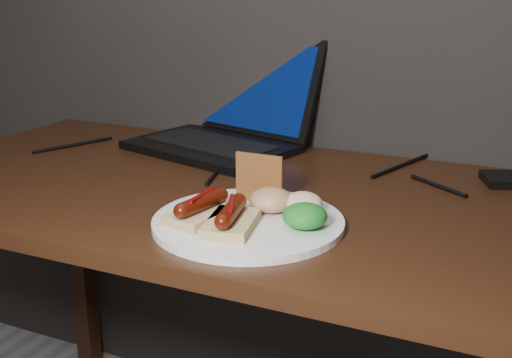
{
  "coord_description": "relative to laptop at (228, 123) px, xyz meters",
  "views": [
    {
      "loc": [
        0.52,
        0.35,
        1.13
      ],
      "look_at": [
        0.11,
        1.25,
        0.82
      ],
      "focal_mm": 45.0,
      "sensor_mm": 36.0,
      "label": 1
    }
  ],
  "objects": [
    {
      "name": "desk",
      "position": [
        0.16,
        -0.28,
        -0.14
      ],
      "size": [
        1.4,
        0.7,
        0.75
      ],
      "color": "#381F0E",
      "rests_on": "ground"
    },
    {
      "name": "laptop",
      "position": [
        0.0,
        0.0,
        0.0
      ],
      "size": [
        0.43,
        0.41,
        0.25
      ],
      "color": "black",
      "rests_on": "desk"
    },
    {
      "name": "desk_cables",
      "position": [
        0.15,
        -0.12,
        -0.05
      ],
      "size": [
        0.94,
        0.39,
        0.01
      ],
      "color": "black",
      "rests_on": "desk"
    },
    {
      "name": "plate",
      "position": [
        0.26,
        -0.44,
        -0.05
      ],
      "size": [
        0.31,
        0.31,
        0.01
      ],
      "primitive_type": "cylinder",
      "rotation": [
        0.0,
        0.0,
        -0.01
      ],
      "color": "silver",
      "rests_on": "desk"
    },
    {
      "name": "bread_sausage_left",
      "position": [
        0.2,
        -0.48,
        -0.03
      ],
      "size": [
        0.09,
        0.13,
        0.04
      ],
      "color": "#D9B37F",
      "rests_on": "plate"
    },
    {
      "name": "bread_sausage_center",
      "position": [
        0.26,
        -0.49,
        -0.03
      ],
      "size": [
        0.09,
        0.13,
        0.04
      ],
      "color": "#D9B37F",
      "rests_on": "plate"
    },
    {
      "name": "crispbread",
      "position": [
        0.25,
        -0.36,
        -0.0
      ],
      "size": [
        0.09,
        0.01,
        0.08
      ],
      "primitive_type": "cube",
      "color": "#925A28",
      "rests_on": "plate"
    },
    {
      "name": "salad_greens",
      "position": [
        0.36,
        -0.44,
        -0.02
      ],
      "size": [
        0.07,
        0.07,
        0.04
      ],
      "primitive_type": "ellipsoid",
      "color": "#105113",
      "rests_on": "plate"
    },
    {
      "name": "salsa_mound",
      "position": [
        0.28,
        -0.4,
        -0.02
      ],
      "size": [
        0.07,
        0.07,
        0.04
      ],
      "primitive_type": "ellipsoid",
      "color": "#AA3211",
      "rests_on": "plate"
    },
    {
      "name": "coleslaw_mound",
      "position": [
        0.33,
        -0.38,
        -0.02
      ],
      "size": [
        0.06,
        0.06,
        0.04
      ],
      "primitive_type": "ellipsoid",
      "color": "white",
      "rests_on": "plate"
    }
  ]
}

